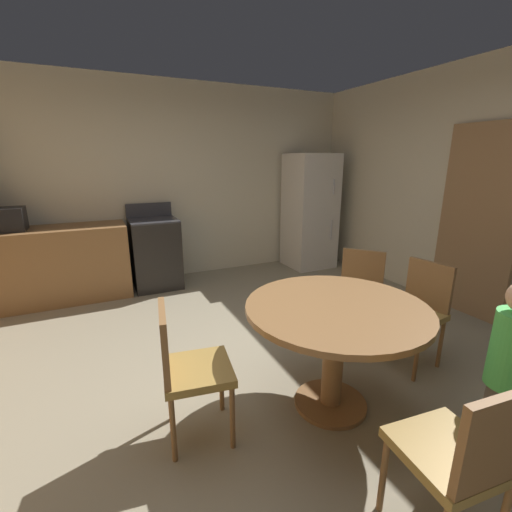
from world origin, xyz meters
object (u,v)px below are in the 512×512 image
at_px(oven_range, 155,253).
at_px(chair_west, 186,365).
at_px(refrigerator, 310,211).
at_px(person_child, 509,372).
at_px(chair_east, 418,307).
at_px(chair_northeast, 359,292).
at_px(chair_south, 463,455).
at_px(microwave, 2,220).
at_px(dining_table, 335,327).

height_order(oven_range, chair_west, oven_range).
bearing_deg(refrigerator, person_child, -107.71).
bearing_deg(chair_east, refrigerator, -114.08).
bearing_deg(chair_northeast, chair_west, -24.03).
distance_m(chair_northeast, chair_west, 1.79).
bearing_deg(chair_west, oven_range, 92.86).
bearing_deg(chair_northeast, oven_range, -97.74).
bearing_deg(chair_south, refrigerator, -19.44).
xyz_separation_m(chair_northeast, chair_east, (0.21, -0.47, 0.00)).
xyz_separation_m(chair_west, person_child, (1.51, -0.92, 0.08)).
bearing_deg(chair_northeast, microwave, -76.78).
bearing_deg(refrigerator, chair_northeast, -112.91).
distance_m(chair_west, person_child, 1.77).
bearing_deg(microwave, chair_northeast, -37.42).
bearing_deg(chair_northeast, dining_table, 0.00).
xyz_separation_m(dining_table, person_child, (0.55, -0.77, -0.02)).
bearing_deg(chair_west, person_child, -22.54).
height_order(oven_range, chair_east, oven_range).
height_order(chair_northeast, chair_south, same).
bearing_deg(dining_table, chair_south, -95.68).
xyz_separation_m(microwave, chair_northeast, (3.05, -2.33, -0.53)).
bearing_deg(refrigerator, oven_range, 178.72).
height_order(chair_east, chair_west, same).
bearing_deg(oven_range, microwave, -179.87).
bearing_deg(person_child, chair_northeast, -43.93).
distance_m(dining_table, chair_northeast, 0.98).
xyz_separation_m(oven_range, chair_east, (1.65, -2.80, 0.03)).
bearing_deg(chair_east, chair_south, 37.77).
bearing_deg(refrigerator, chair_east, -105.31).
bearing_deg(chair_east, chair_northeast, -74.71).
bearing_deg(chair_south, chair_northeast, -22.48).
bearing_deg(person_child, chair_east, -59.89).
distance_m(refrigerator, chair_northeast, 2.50).
height_order(microwave, person_child, microwave).
distance_m(refrigerator, dining_table, 3.38).
xyz_separation_m(refrigerator, chair_east, (-0.75, -2.75, -0.38)).
relative_size(microwave, chair_northeast, 0.51).
relative_size(oven_range, chair_east, 1.26).
height_order(microwave, chair_south, microwave).
height_order(dining_table, chair_east, chair_east).
relative_size(microwave, chair_east, 0.51).
bearing_deg(person_child, refrigerator, -53.11).
xyz_separation_m(chair_northeast, chair_south, (-0.85, -1.59, 0.00)).
bearing_deg(chair_west, chair_northeast, 24.03).
height_order(chair_west, person_child, person_child).
relative_size(chair_east, chair_west, 1.00).
relative_size(dining_table, person_child, 1.09).
relative_size(chair_south, person_child, 0.80).
bearing_deg(oven_range, chair_west, -95.84).
xyz_separation_m(microwave, dining_table, (2.29, -2.95, -0.43)).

